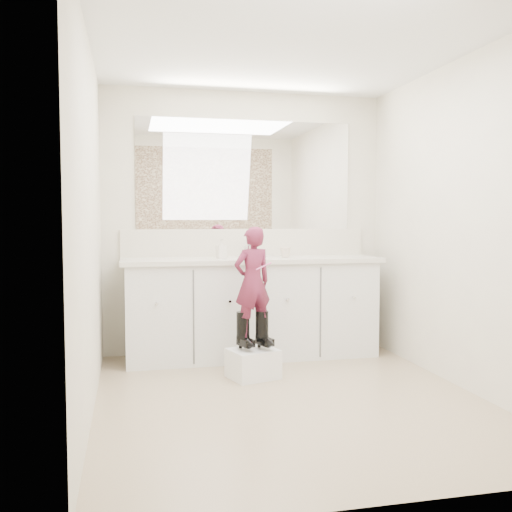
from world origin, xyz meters
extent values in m
plane|color=#9A8364|center=(0.00, 0.00, 0.00)|extent=(3.00, 3.00, 0.00)
plane|color=white|center=(0.00, 0.00, 2.40)|extent=(3.00, 3.00, 0.00)
plane|color=beige|center=(0.00, 1.50, 1.20)|extent=(2.60, 0.00, 2.60)
plane|color=beige|center=(0.00, -1.50, 1.20)|extent=(2.60, 0.00, 2.60)
plane|color=beige|center=(-1.30, 0.00, 1.20)|extent=(0.00, 3.00, 3.00)
plane|color=beige|center=(1.30, 0.00, 1.20)|extent=(0.00, 3.00, 3.00)
cube|color=silver|center=(0.00, 1.23, 0.42)|extent=(2.20, 0.55, 0.85)
cube|color=beige|center=(0.00, 1.21, 0.87)|extent=(2.28, 0.58, 0.04)
cube|color=beige|center=(0.00, 1.49, 1.02)|extent=(2.28, 0.03, 0.25)
cube|color=white|center=(0.00, 1.49, 1.64)|extent=(2.00, 0.02, 1.00)
cube|color=#472819|center=(0.00, -1.49, 1.65)|extent=(2.00, 0.01, 1.20)
cylinder|color=silver|center=(0.00, 1.38, 0.94)|extent=(0.08, 0.08, 0.10)
imported|color=beige|center=(0.31, 1.22, 0.94)|extent=(0.13, 0.13, 0.09)
imported|color=silver|center=(-0.27, 1.22, 0.97)|extent=(0.09, 0.10, 0.17)
cube|color=white|center=(-0.13, 0.55, 0.11)|extent=(0.42, 0.38, 0.22)
imported|color=#A03158|center=(-0.13, 0.57, 0.75)|extent=(0.36, 0.28, 0.85)
cylinder|color=#D35291|center=(-0.06, 0.49, 0.87)|extent=(0.13, 0.05, 0.06)
camera|label=1|loc=(-1.06, -3.70, 1.23)|focal=40.00mm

